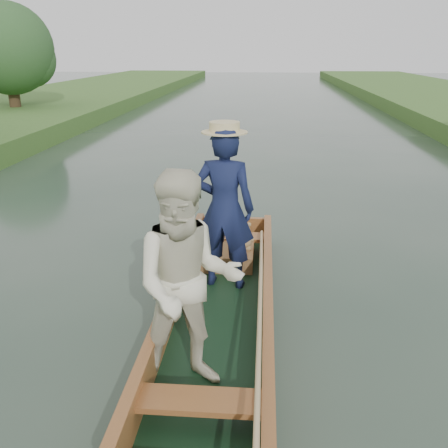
{
  "coord_description": "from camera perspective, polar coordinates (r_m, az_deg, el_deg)",
  "views": [
    {
      "loc": [
        0.43,
        -4.69,
        2.82
      ],
      "look_at": [
        0.0,
        0.6,
        0.95
      ],
      "focal_mm": 40.0,
      "sensor_mm": 36.0,
      "label": 1
    }
  ],
  "objects": [
    {
      "name": "ground",
      "position": [
        5.49,
        -0.52,
        -11.5
      ],
      "size": [
        120.0,
        120.0,
        0.0
      ],
      "primitive_type": "plane",
      "color": "#283D30",
      "rests_on": "ground"
    },
    {
      "name": "trees_far",
      "position": [
        13.51,
        -9.36,
        18.59
      ],
      "size": [
        22.13,
        14.21,
        4.66
      ],
      "color": "#47331E",
      "rests_on": "ground"
    },
    {
      "name": "punt",
      "position": [
        5.0,
        -1.57,
        -5.17
      ],
      "size": [
        1.24,
        5.13,
        2.04
      ],
      "color": "black",
      "rests_on": "ground"
    }
  ]
}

